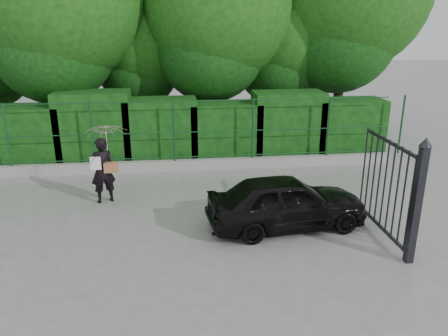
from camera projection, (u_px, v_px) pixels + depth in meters
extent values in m
plane|color=gray|center=(158.00, 244.00, 8.66)|extent=(80.00, 80.00, 0.00)
cube|color=#9E9E99|center=(162.00, 166.00, 12.85)|extent=(14.00, 0.25, 0.30)
cylinder|color=#12411D|center=(7.00, 135.00, 12.06)|extent=(0.06, 0.06, 1.80)
cylinder|color=#12411D|center=(92.00, 133.00, 12.31)|extent=(0.06, 0.06, 1.80)
cylinder|color=#12411D|center=(174.00, 131.00, 12.56)|extent=(0.06, 0.06, 1.80)
cylinder|color=#12411D|center=(253.00, 129.00, 12.81)|extent=(0.06, 0.06, 1.80)
cylinder|color=#12411D|center=(329.00, 127.00, 13.05)|extent=(0.06, 0.06, 1.80)
cylinder|color=#12411D|center=(401.00, 125.00, 13.30)|extent=(0.06, 0.06, 1.80)
cylinder|color=#12411D|center=(161.00, 158.00, 12.77)|extent=(13.60, 0.03, 0.03)
cylinder|color=#12411D|center=(160.00, 133.00, 12.53)|extent=(13.60, 0.03, 0.03)
cylinder|color=#12411D|center=(159.00, 102.00, 12.24)|extent=(13.60, 0.03, 0.03)
cube|color=black|center=(27.00, 136.00, 13.12)|extent=(2.20, 1.20, 1.82)
cube|color=black|center=(95.00, 128.00, 13.27)|extent=(2.20, 1.20, 2.22)
cube|color=black|center=(161.00, 130.00, 13.53)|extent=(2.20, 1.20, 1.96)
cube|color=black|center=(225.00, 131.00, 13.77)|extent=(2.20, 1.20, 1.80)
cube|color=black|center=(287.00, 125.00, 13.94)|extent=(2.20, 1.20, 2.10)
cube|color=black|center=(347.00, 127.00, 14.19)|extent=(2.20, 1.20, 1.83)
cylinder|color=black|center=(0.00, 92.00, 15.00)|extent=(0.36, 0.36, 3.75)
cylinder|color=black|center=(69.00, 83.00, 14.40)|extent=(0.36, 0.36, 4.50)
cylinder|color=black|center=(149.00, 94.00, 16.09)|extent=(0.36, 0.36, 3.25)
sphere|color=#14470F|center=(146.00, 39.00, 15.46)|extent=(3.90, 3.90, 3.90)
cylinder|color=black|center=(219.00, 83.00, 15.26)|extent=(0.36, 0.36, 4.25)
sphere|color=#14470F|center=(218.00, 6.00, 14.44)|extent=(5.10, 5.10, 5.10)
cylinder|color=black|center=(283.00, 90.00, 16.31)|extent=(0.36, 0.36, 3.50)
sphere|color=#14470F|center=(286.00, 31.00, 15.63)|extent=(4.20, 4.20, 4.20)
cylinder|color=black|center=(340.00, 73.00, 15.95)|extent=(0.36, 0.36, 4.75)
cube|color=black|center=(416.00, 207.00, 7.68)|extent=(0.14, 0.14, 2.20)
cone|color=black|center=(426.00, 142.00, 7.30)|extent=(0.22, 0.22, 0.16)
cube|color=black|center=(380.00, 226.00, 9.07)|extent=(0.05, 2.00, 0.06)
cube|color=black|center=(391.00, 143.00, 8.49)|extent=(0.05, 2.00, 0.06)
cylinder|color=black|center=(410.00, 205.00, 7.88)|extent=(0.04, 0.04, 1.90)
cylinder|color=black|center=(403.00, 199.00, 8.12)|extent=(0.04, 0.04, 1.90)
cylinder|color=black|center=(396.00, 194.00, 8.35)|extent=(0.04, 0.04, 1.90)
cylinder|color=black|center=(390.00, 190.00, 8.59)|extent=(0.04, 0.04, 1.90)
cylinder|color=black|center=(384.00, 185.00, 8.82)|extent=(0.04, 0.04, 1.90)
cylinder|color=black|center=(379.00, 181.00, 9.06)|extent=(0.04, 0.04, 1.90)
cylinder|color=black|center=(374.00, 177.00, 9.29)|extent=(0.04, 0.04, 1.90)
cylinder|color=black|center=(369.00, 173.00, 9.53)|extent=(0.04, 0.04, 1.90)
cylinder|color=black|center=(364.00, 169.00, 9.76)|extent=(0.04, 0.04, 1.90)
imported|color=black|center=(102.00, 170.00, 10.44)|extent=(0.69, 0.58, 1.62)
imported|color=#E7AEC3|center=(107.00, 144.00, 10.30)|extent=(1.01, 1.03, 0.92)
cube|color=#99653A|center=(111.00, 167.00, 10.36)|extent=(0.32, 0.15, 0.24)
cube|color=white|center=(96.00, 163.00, 10.24)|extent=(0.25, 0.02, 0.32)
imported|color=black|center=(286.00, 202.00, 9.23)|extent=(3.49, 1.72, 1.15)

